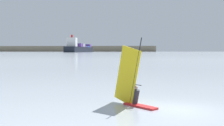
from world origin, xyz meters
TOP-DOWN VIEW (x-y plane):
  - ground_plane at (0.00, 0.00)m, footprint 4000.00×4000.00m
  - windsurfer at (-2.27, 1.71)m, footprint 2.06×3.28m
  - cargo_ship at (35.59, 613.57)m, footprint 78.05×164.79m
  - distant_headland at (-117.29, 1197.27)m, footprint 1068.30×601.40m

SIDE VIEW (x-z plane):
  - ground_plane at x=0.00m, z-range 0.00..0.00m
  - windsurfer at x=-2.27m, z-range -1.03..3.31m
  - cargo_ship at x=35.59m, z-range -9.38..27.40m
  - distant_headland at x=-117.29m, z-range 0.00..20.80m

